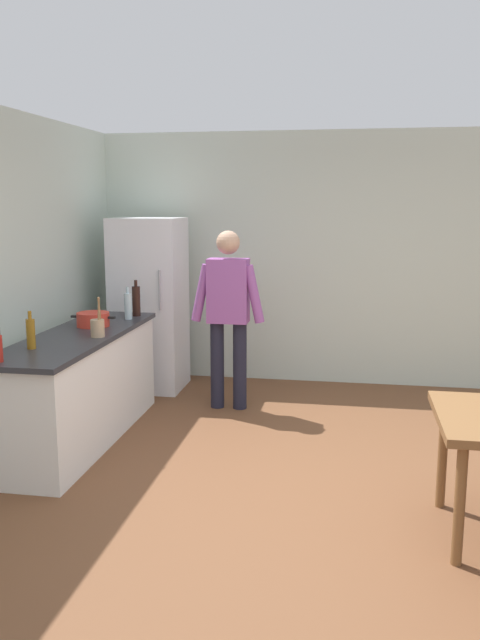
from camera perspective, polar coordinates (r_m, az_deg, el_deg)
ground_plane at (r=4.52m, az=6.71°, el=-15.43°), size 14.00×14.00×0.00m
wall_back at (r=7.10m, az=8.32°, el=5.29°), size 6.40×0.12×2.70m
kitchen_counter at (r=5.55m, az=-13.88°, el=-5.74°), size 0.64×2.20×0.90m
refrigerator at (r=6.88m, az=-7.96°, el=1.37°), size 0.70×0.67×1.80m
person at (r=6.10m, az=-1.04°, el=1.08°), size 0.70×0.22×1.70m
cooking_pot at (r=5.74m, az=-12.78°, el=0.05°), size 0.40×0.28×0.12m
utensil_jar at (r=5.28m, az=-12.39°, el=-0.62°), size 0.11×0.11×0.32m
bottle_wine_dark at (r=6.18m, az=-9.10°, el=1.70°), size 0.08×0.08×0.34m
bottle_oil_amber at (r=4.97m, az=-17.90°, el=-1.11°), size 0.06×0.06×0.28m
bottle_water_clear at (r=6.01m, az=-9.80°, el=1.25°), size 0.07×0.07×0.30m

